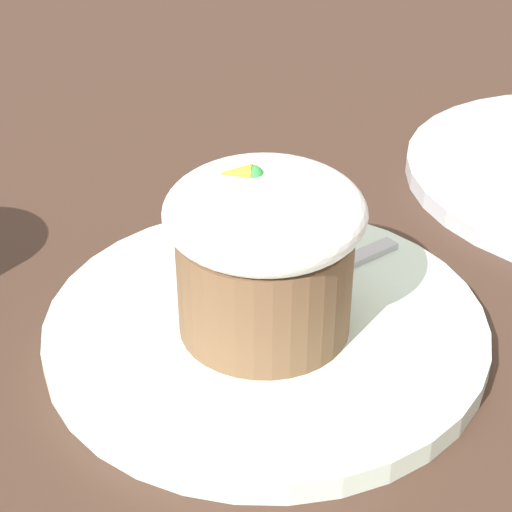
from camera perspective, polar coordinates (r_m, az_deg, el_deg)
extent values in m
plane|color=#3D281E|center=(0.46, 0.65, -5.33)|extent=(4.00, 4.00, 0.00)
cylinder|color=silver|center=(0.46, 0.65, -4.70)|extent=(0.23, 0.23, 0.01)
cylinder|color=brown|center=(0.43, 0.00, -1.56)|extent=(0.09, 0.09, 0.06)
ellipsoid|color=white|center=(0.41, 0.00, 3.02)|extent=(0.10, 0.10, 0.04)
cone|color=orange|center=(0.40, -1.38, 5.48)|extent=(0.02, 0.01, 0.01)
sphere|color=green|center=(0.40, -0.17, 5.42)|extent=(0.01, 0.01, 0.01)
cube|color=#B7B7BC|center=(0.49, 5.06, -0.89)|extent=(0.08, 0.07, 0.00)
ellipsoid|color=#B7B7BC|center=(0.46, -0.88, -3.33)|extent=(0.06, 0.06, 0.01)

